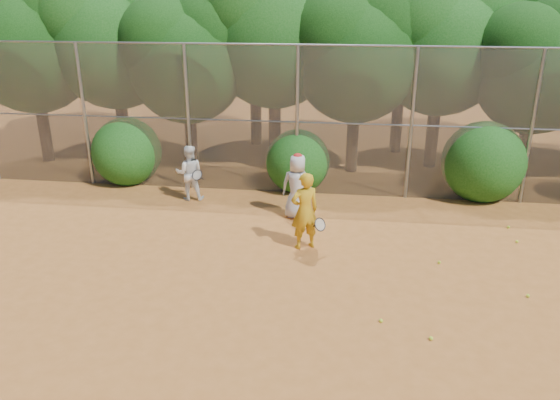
# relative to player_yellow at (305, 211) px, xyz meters

# --- Properties ---
(ground) EXTENTS (80.00, 80.00, 0.00)m
(ground) POSITION_rel_player_yellow_xyz_m (0.47, -2.53, -0.86)
(ground) COLOR #A96026
(ground) RESTS_ON ground
(fence_back) EXTENTS (20.05, 0.09, 4.03)m
(fence_back) POSITION_rel_player_yellow_xyz_m (0.35, 3.47, 1.19)
(fence_back) COLOR gray
(fence_back) RESTS_ON ground
(tree_0) EXTENTS (4.38, 3.81, 6.00)m
(tree_0) POSITION_rel_player_yellow_xyz_m (-8.98, 5.51, 3.07)
(tree_0) COLOR black
(tree_0) RESTS_ON ground
(tree_1) EXTENTS (4.64, 4.03, 6.35)m
(tree_1) POSITION_rel_player_yellow_xyz_m (-6.47, 6.01, 3.30)
(tree_1) COLOR black
(tree_1) RESTS_ON ground
(tree_2) EXTENTS (3.99, 3.47, 5.47)m
(tree_2) POSITION_rel_player_yellow_xyz_m (-3.98, 5.30, 2.72)
(tree_2) COLOR black
(tree_2) RESTS_ON ground
(tree_3) EXTENTS (4.89, 4.26, 6.70)m
(tree_3) POSITION_rel_player_yellow_xyz_m (-1.47, 6.31, 3.53)
(tree_3) COLOR black
(tree_3) RESTS_ON ground
(tree_4) EXTENTS (4.19, 3.64, 5.73)m
(tree_4) POSITION_rel_player_yellow_xyz_m (1.02, 5.71, 2.90)
(tree_4) COLOR black
(tree_4) RESTS_ON ground
(tree_5) EXTENTS (4.51, 3.92, 6.17)m
(tree_5) POSITION_rel_player_yellow_xyz_m (3.53, 6.51, 3.19)
(tree_5) COLOR black
(tree_5) RESTS_ON ground
(tree_6) EXTENTS (3.86, 3.36, 5.29)m
(tree_6) POSITION_rel_player_yellow_xyz_m (6.02, 5.50, 2.61)
(tree_6) COLOR black
(tree_6) RESTS_ON ground
(tree_9) EXTENTS (4.83, 4.20, 6.62)m
(tree_9) POSITION_rel_player_yellow_xyz_m (-7.47, 8.31, 3.48)
(tree_9) COLOR black
(tree_9) RESTS_ON ground
(tree_10) EXTENTS (5.15, 4.48, 7.06)m
(tree_10) POSITION_rel_player_yellow_xyz_m (-2.47, 8.51, 3.77)
(tree_10) COLOR black
(tree_10) RESTS_ON ground
(tree_11) EXTENTS (4.64, 4.03, 6.35)m
(tree_11) POSITION_rel_player_yellow_xyz_m (2.53, 8.11, 3.30)
(tree_11) COLOR black
(tree_11) RESTS_ON ground
(tree_12) EXTENTS (5.02, 4.37, 6.88)m
(tree_12) POSITION_rel_player_yellow_xyz_m (7.03, 8.71, 3.65)
(tree_12) COLOR black
(tree_12) RESTS_ON ground
(bush_0) EXTENTS (2.00, 2.00, 2.00)m
(bush_0) POSITION_rel_player_yellow_xyz_m (-5.53, 3.77, 0.14)
(bush_0) COLOR #154D13
(bush_0) RESTS_ON ground
(bush_1) EXTENTS (1.80, 1.80, 1.80)m
(bush_1) POSITION_rel_player_yellow_xyz_m (-0.53, 3.77, 0.04)
(bush_1) COLOR #154D13
(bush_1) RESTS_ON ground
(bush_2) EXTENTS (2.20, 2.20, 2.20)m
(bush_2) POSITION_rel_player_yellow_xyz_m (4.47, 3.77, 0.24)
(bush_2) COLOR #154D13
(bush_2) RESTS_ON ground
(player_yellow) EXTENTS (0.89, 0.69, 1.73)m
(player_yellow) POSITION_rel_player_yellow_xyz_m (0.00, 0.00, 0.00)
(player_yellow) COLOR gold
(player_yellow) RESTS_ON ground
(player_teen) EXTENTS (0.86, 0.63, 1.66)m
(player_teen) POSITION_rel_player_yellow_xyz_m (-0.33, 1.68, -0.04)
(player_teen) COLOR silver
(player_teen) RESTS_ON ground
(player_white) EXTENTS (0.89, 0.79, 1.50)m
(player_white) POSITION_rel_player_yellow_xyz_m (-3.31, 2.56, -0.11)
(player_white) COLOR white
(player_white) RESTS_ON ground
(ball_0) EXTENTS (0.07, 0.07, 0.07)m
(ball_0) POSITION_rel_player_yellow_xyz_m (2.85, -0.42, -0.83)
(ball_0) COLOR #C0E329
(ball_0) RESTS_ON ground
(ball_1) EXTENTS (0.07, 0.07, 0.07)m
(ball_1) POSITION_rel_player_yellow_xyz_m (4.72, 0.84, -0.83)
(ball_1) COLOR #C0E329
(ball_1) RESTS_ON ground
(ball_2) EXTENTS (0.07, 0.07, 0.07)m
(ball_2) POSITION_rel_player_yellow_xyz_m (2.34, -3.15, -0.83)
(ball_2) COLOR #C0E329
(ball_2) RESTS_ON ground
(ball_3) EXTENTS (0.07, 0.07, 0.07)m
(ball_3) POSITION_rel_player_yellow_xyz_m (4.28, -1.57, -0.83)
(ball_3) COLOR #C0E329
(ball_3) RESTS_ON ground
(ball_4) EXTENTS (0.07, 0.07, 0.07)m
(ball_4) POSITION_rel_player_yellow_xyz_m (1.56, -2.74, -0.83)
(ball_4) COLOR #C0E329
(ball_4) RESTS_ON ground
(ball_5) EXTENTS (0.07, 0.07, 0.07)m
(ball_5) POSITION_rel_player_yellow_xyz_m (4.73, 1.64, -0.83)
(ball_5) COLOR #C0E329
(ball_5) RESTS_ON ground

